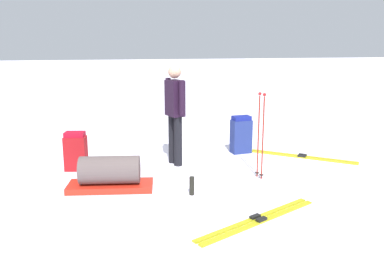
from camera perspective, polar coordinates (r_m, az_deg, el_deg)
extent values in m
plane|color=white|center=(6.81, 0.00, -5.77)|extent=(80.00, 80.00, 0.00)
cylinder|color=black|center=(6.95, -2.79, -1.77)|extent=(0.14, 0.14, 0.85)
cylinder|color=black|center=(6.78, -2.01, -2.12)|extent=(0.14, 0.14, 0.85)
cube|color=black|center=(6.73, -2.46, 4.06)|extent=(0.39, 0.32, 0.60)
cylinder|color=black|center=(6.93, -3.39, 4.54)|extent=(0.09, 0.09, 0.58)
cylinder|color=black|center=(6.51, -1.47, 4.06)|extent=(0.09, 0.09, 0.58)
sphere|color=tan|center=(6.68, -2.49, 7.80)|extent=(0.22, 0.22, 0.22)
cube|color=gold|center=(7.68, 15.48, -4.07)|extent=(1.21, 1.59, 0.02)
cube|color=black|center=(7.67, 15.49, -3.89)|extent=(0.13, 0.15, 0.03)
cube|color=gold|center=(7.58, 15.34, -4.27)|extent=(1.21, 1.59, 0.02)
cube|color=black|center=(7.57, 15.35, -4.08)|extent=(0.13, 0.15, 0.03)
cube|color=#AFA917|center=(4.97, 8.96, -12.80)|extent=(0.91, 1.70, 0.02)
cube|color=black|center=(4.96, 8.97, -12.54)|extent=(0.12, 0.15, 0.03)
cube|color=#AFA917|center=(4.91, 9.84, -13.16)|extent=(0.91, 1.70, 0.02)
cube|color=black|center=(4.90, 9.85, -12.89)|extent=(0.12, 0.15, 0.03)
cube|color=maroon|center=(6.85, -16.21, -3.70)|extent=(0.28, 0.38, 0.56)
cube|color=#AB0E22|center=(6.77, -16.37, -1.08)|extent=(0.25, 0.34, 0.08)
cube|color=navy|center=(7.63, 6.99, -1.42)|extent=(0.27, 0.40, 0.63)
cube|color=navy|center=(7.56, 7.06, 1.20)|extent=(0.25, 0.36, 0.08)
cylinder|color=maroon|center=(6.25, 9.43, -1.47)|extent=(0.02, 0.02, 1.28)
sphere|color=#A51919|center=(6.13, 9.64, 4.63)|extent=(0.05, 0.05, 0.05)
cylinder|color=black|center=(6.41, 9.25, -6.52)|extent=(0.07, 0.07, 0.01)
cylinder|color=maroon|center=(6.17, 10.05, -1.69)|extent=(0.02, 0.02, 1.28)
sphere|color=#A51919|center=(6.04, 10.29, 4.50)|extent=(0.05, 0.05, 0.05)
cylinder|color=black|center=(6.33, 9.86, -6.80)|extent=(0.07, 0.07, 0.01)
cube|color=red|center=(5.93, -11.51, -8.32)|extent=(0.60, 1.25, 0.09)
cylinder|color=#574A48|center=(5.85, -11.62, -6.07)|extent=(0.51, 0.89, 0.40)
cylinder|color=black|center=(5.59, -0.02, -8.44)|extent=(0.07, 0.07, 0.26)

